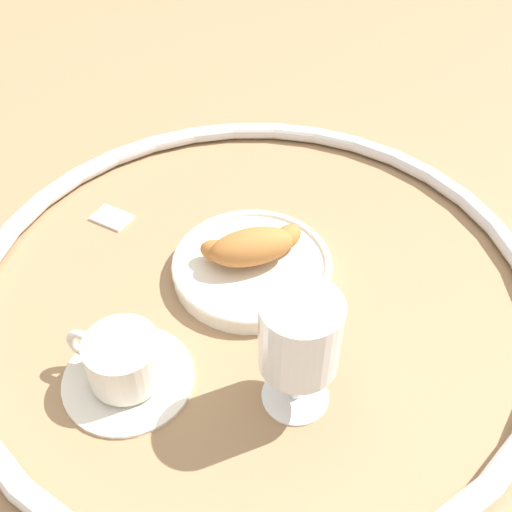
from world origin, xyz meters
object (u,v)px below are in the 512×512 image
object	(u,v)px
sugar_packet	(111,217)
juice_glass_left	(299,340)
pastry_plate	(256,266)
coffee_cup_near	(124,364)
croissant_large	(255,246)

from	to	relation	value
sugar_packet	juice_glass_left	bearing A→B (deg)	-20.37
pastry_plate	sugar_packet	size ratio (longest dim) A/B	3.85
pastry_plate	sugar_packet	bearing A→B (deg)	146.17
pastry_plate	coffee_cup_near	bearing A→B (deg)	-136.83
croissant_large	juice_glass_left	xyz separation A→B (m)	(0.02, -0.18, 0.05)
juice_glass_left	coffee_cup_near	bearing A→B (deg)	167.31
juice_glass_left	sugar_packet	xyz separation A→B (m)	(-0.20, 0.30, -0.09)
juice_glass_left	pastry_plate	bearing A→B (deg)	96.95
sugar_packet	pastry_plate	bearing A→B (deg)	1.57
croissant_large	coffee_cup_near	bearing A→B (deg)	-136.07
juice_glass_left	sugar_packet	distance (m)	0.37
coffee_cup_near	juice_glass_left	world-z (taller)	juice_glass_left
croissant_large	sugar_packet	bearing A→B (deg)	146.77
coffee_cup_near	juice_glass_left	bearing A→B (deg)	-12.69
coffee_cup_near	juice_glass_left	size ratio (longest dim) A/B	0.97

